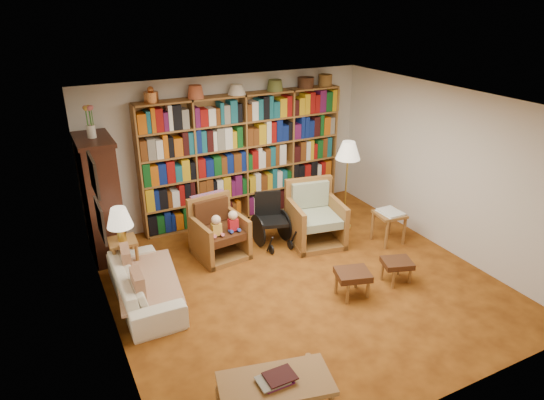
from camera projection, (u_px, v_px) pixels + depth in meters
floor at (300, 281)px, 6.81m from camera, size 5.00×5.00×0.00m
ceiling at (305, 103)px, 5.82m from camera, size 5.00×5.00×0.00m
wall_back at (229, 148)px, 8.36m from camera, size 5.00×0.00×5.00m
wall_front at (446, 298)px, 4.27m from camera, size 5.00×0.00×5.00m
wall_left at (104, 240)px, 5.27m from camera, size 0.00×5.00×5.00m
wall_right at (445, 170)px, 7.36m from camera, size 0.00×5.00×5.00m
bookshelf at (244, 154)px, 8.34m from camera, size 3.60×0.30×2.42m
curio_cabinet at (101, 197)px, 7.13m from camera, size 0.50×0.95×2.40m
framed_pictures at (97, 198)px, 5.38m from camera, size 0.03×0.52×0.97m
sofa at (144, 284)px, 6.28m from camera, size 1.70×0.67×0.50m
sofa_throw at (147, 280)px, 6.29m from camera, size 0.92×1.49×0.04m
cushion_left at (126, 260)px, 6.44m from camera, size 0.15×0.37×0.36m
cushion_right at (138, 287)px, 5.86m from camera, size 0.13×0.37×0.37m
side_table_lamp at (124, 251)px, 6.73m from camera, size 0.39×0.39×0.59m
table_lamp at (119, 219)px, 6.54m from camera, size 0.36×0.36×0.48m
armchair_leather at (217, 231)px, 7.39m from camera, size 0.80×0.84×0.91m
armchair_sage at (312, 219)px, 7.79m from camera, size 0.93×0.96×0.99m
wheelchair at (271, 221)px, 7.70m from camera, size 0.52×0.68×0.85m
floor_lamp at (348, 154)px, 7.86m from camera, size 0.40×0.40×1.52m
side_table_papers at (389, 218)px, 7.71m from camera, size 0.48×0.48×0.54m
footstool_a at (353, 276)px, 6.36m from camera, size 0.52×0.48×0.37m
footstool_b at (397, 264)px, 6.69m from camera, size 0.48×0.44×0.33m
coffee_table at (276, 386)px, 4.48m from camera, size 1.14×0.75×0.49m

